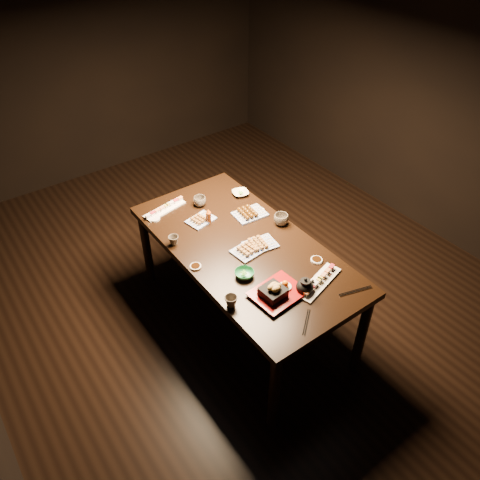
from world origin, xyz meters
name	(u,v)px	position (x,y,z in m)	size (l,w,h in m)	color
ground	(236,283)	(0.00, 0.00, 0.00)	(5.00, 5.00, 0.00)	black
dining_table	(244,284)	(-0.18, -0.35, 0.38)	(0.90, 1.80, 0.75)	black
sushi_platter_near	(319,281)	(-0.01, -0.94, 0.77)	(0.39, 0.11, 0.05)	white
sushi_platter_far	(164,208)	(-0.42, 0.36, 0.77)	(0.35, 0.10, 0.04)	white
yakitori_plate_center	(249,248)	(-0.18, -0.42, 0.78)	(0.23, 0.17, 0.06)	#828EB6
yakitori_plate_right	(260,242)	(-0.08, -0.42, 0.78)	(0.22, 0.16, 0.06)	#828EB6
yakitori_plate_left	(201,218)	(-0.27, 0.08, 0.78)	(0.21, 0.15, 0.05)	#828EB6
tsukune_plate	(250,212)	(0.08, -0.08, 0.78)	(0.24, 0.18, 0.06)	#828EB6
edamame_bowl_green	(244,274)	(-0.36, -0.60, 0.77)	(0.13, 0.13, 0.04)	#2B8450
edamame_bowl_cream	(240,193)	(0.18, 0.19, 0.77)	(0.13, 0.13, 0.03)	beige
tempura_tray	(278,288)	(-0.29, -0.86, 0.81)	(0.32, 0.26, 0.12)	black
teacup_near_left	(231,301)	(-0.58, -0.76, 0.79)	(0.08, 0.08, 0.07)	brown
teacup_mid_right	(281,219)	(0.20, -0.31, 0.79)	(0.11, 0.11, 0.09)	brown
teacup_far_left	(174,240)	(-0.57, -0.04, 0.78)	(0.07, 0.07, 0.07)	brown
teacup_far_right	(200,201)	(-0.16, 0.25, 0.79)	(0.10, 0.10, 0.08)	brown
teapot	(305,285)	(-0.14, -0.94, 0.81)	(0.13, 0.13, 0.11)	black
condiment_bottle	(208,216)	(-0.23, 0.03, 0.81)	(0.04, 0.04, 0.12)	#6D2F0E
sauce_dish_west	(196,267)	(-0.57, -0.34, 0.76)	(0.08, 0.08, 0.01)	white
sauce_dish_east	(259,211)	(0.16, -0.09, 0.76)	(0.08, 0.08, 0.01)	white
sauce_dish_se	(316,260)	(0.13, -0.77, 0.76)	(0.08, 0.08, 0.01)	white
sauce_dish_nw	(155,219)	(-0.54, 0.30, 0.76)	(0.08, 0.08, 0.01)	white
chopsticks_near	(306,322)	(-0.30, -1.13, 0.75)	(0.20, 0.02, 0.01)	black
chopsticks_se	(355,291)	(0.12, -1.13, 0.75)	(0.23, 0.02, 0.01)	black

